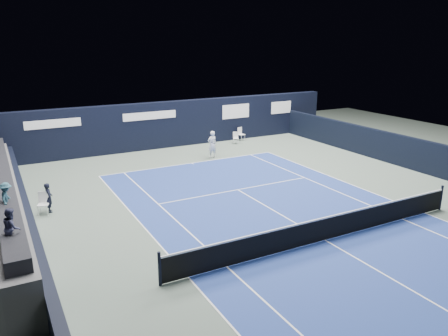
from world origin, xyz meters
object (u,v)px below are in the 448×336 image
at_px(folding_chair_back_b, 236,137).
at_px(line_judge_chair, 43,201).
at_px(folding_chair_back_a, 240,132).
at_px(tennis_net, 326,228).
at_px(tennis_player, 212,144).

xyz_separation_m(folding_chair_back_b, line_judge_chair, (-13.60, -7.45, 0.07)).
distance_m(folding_chair_back_a, folding_chair_back_b, 1.14).
bearing_deg(folding_chair_back_b, folding_chair_back_a, 64.50).
xyz_separation_m(folding_chair_back_a, line_judge_chair, (-14.43, -8.23, -0.09)).
xyz_separation_m(tennis_net, tennis_player, (1.69, 12.50, 0.34)).
relative_size(folding_chair_back_b, tennis_net, 0.06).
distance_m(folding_chair_back_b, line_judge_chair, 15.51).
distance_m(folding_chair_back_b, tennis_player, 4.14).
height_order(folding_chair_back_a, tennis_player, tennis_player).
height_order(folding_chair_back_a, tennis_net, tennis_net).
height_order(tennis_net, tennis_player, tennis_player).
height_order(folding_chair_back_b, tennis_player, tennis_player).
distance_m(folding_chair_back_a, tennis_net, 16.87).
height_order(line_judge_chair, tennis_player, tennis_player).
xyz_separation_m(folding_chair_back_a, tennis_player, (-4.01, -3.38, 0.21)).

